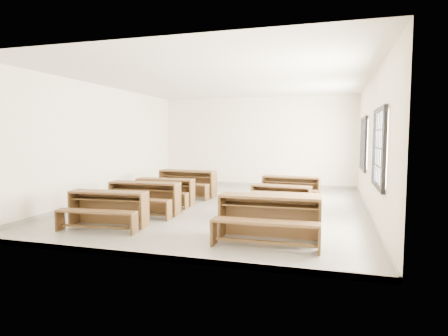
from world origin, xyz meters
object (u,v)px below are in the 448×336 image
(desk_set_2, at_px, (165,190))
(desk_set_4, at_px, (269,215))
(desk_set_1, at_px, (144,196))
(desk_set_7, at_px, (291,187))
(desk_set_6, at_px, (281,197))
(desk_set_5, at_px, (284,207))
(desk_set_0, at_px, (107,206))
(desk_set_3, at_px, (187,181))

(desk_set_2, xyz_separation_m, desk_set_4, (3.19, -2.58, 0.06))
(desk_set_1, bearing_deg, desk_set_7, 37.52)
(desk_set_2, height_order, desk_set_6, desk_set_2)
(desk_set_2, xyz_separation_m, desk_set_5, (3.28, -1.33, -0.03))
(desk_set_5, distance_m, desk_set_6, 1.28)
(desk_set_1, height_order, desk_set_2, desk_set_1)
(desk_set_1, height_order, desk_set_6, desk_set_1)
(desk_set_0, relative_size, desk_set_4, 0.93)
(desk_set_4, height_order, desk_set_7, desk_set_4)
(desk_set_2, relative_size, desk_set_4, 0.88)
(desk_set_3, distance_m, desk_set_5, 4.29)
(desk_set_3, distance_m, desk_set_7, 3.10)
(desk_set_0, distance_m, desk_set_1, 1.30)
(desk_set_4, relative_size, desk_set_6, 1.20)
(desk_set_5, relative_size, desk_set_6, 0.98)
(desk_set_4, bearing_deg, desk_set_2, 139.92)
(desk_set_2, bearing_deg, desk_set_5, -24.48)
(desk_set_1, bearing_deg, desk_set_3, 87.89)
(desk_set_1, distance_m, desk_set_5, 3.26)
(desk_set_6, xyz_separation_m, desk_set_7, (0.08, 1.44, 0.04))
(desk_set_3, xyz_separation_m, desk_set_6, (3.01, -1.54, -0.08))
(desk_set_6, bearing_deg, desk_set_1, -153.96)
(desk_set_3, distance_m, desk_set_6, 3.39)
(desk_set_5, bearing_deg, desk_set_1, 176.21)
(desk_set_7, bearing_deg, desk_set_2, -151.24)
(desk_set_0, relative_size, desk_set_6, 1.11)
(desk_set_2, xyz_separation_m, desk_set_3, (0.04, 1.47, 0.05))
(desk_set_2, distance_m, desk_set_7, 3.42)
(desk_set_4, height_order, desk_set_5, desk_set_4)
(desk_set_2, relative_size, desk_set_7, 0.96)
(desk_set_0, distance_m, desk_set_5, 3.56)
(desk_set_1, xyz_separation_m, desk_set_6, (3.02, 1.11, -0.06))
(desk_set_4, bearing_deg, desk_set_1, 155.02)
(desk_set_1, xyz_separation_m, desk_set_3, (0.01, 2.65, 0.02))
(desk_set_7, bearing_deg, desk_set_3, -176.73)
(desk_set_1, relative_size, desk_set_7, 1.03)
(desk_set_0, bearing_deg, desk_set_2, 82.96)
(desk_set_2, distance_m, desk_set_6, 3.05)
(desk_set_2, xyz_separation_m, desk_set_7, (3.13, 1.37, 0.01))
(desk_set_1, xyz_separation_m, desk_set_7, (3.10, 2.55, -0.02))
(desk_set_2, bearing_deg, desk_set_4, -41.38)
(desk_set_7, bearing_deg, desk_set_1, -135.42)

